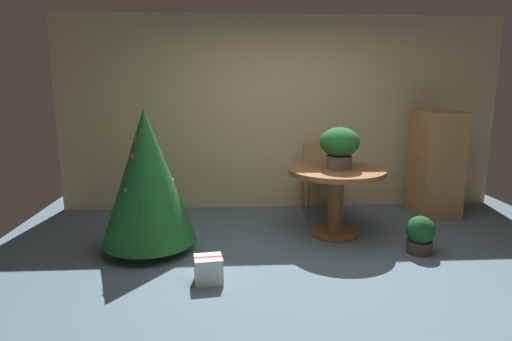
{
  "coord_description": "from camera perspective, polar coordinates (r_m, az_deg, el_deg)",
  "views": [
    {
      "loc": [
        -0.7,
        -3.7,
        1.72
      ],
      "look_at": [
        -0.45,
        0.44,
        0.88
      ],
      "focal_mm": 30.16,
      "sensor_mm": 36.0,
      "label": 1
    }
  ],
  "objects": [
    {
      "name": "wooden_chair_far",
      "position": [
        5.78,
        8.49,
        -0.48
      ],
      "size": [
        0.48,
        0.45,
        0.92
      ],
      "color": "#B27F4C",
      "rests_on": "ground_plane"
    },
    {
      "name": "round_dining_table",
      "position": [
        4.93,
        10.59,
        -1.91
      ],
      "size": [
        1.08,
        1.08,
        0.78
      ],
      "color": "brown",
      "rests_on": "ground_plane"
    },
    {
      "name": "potted_plant",
      "position": [
        4.76,
        20.93,
        -7.92
      ],
      "size": [
        0.29,
        0.29,
        0.39
      ],
      "color": "#4C382D",
      "rests_on": "ground_plane"
    },
    {
      "name": "flower_vase",
      "position": [
        4.88,
        11.04,
        3.32
      ],
      "size": [
        0.44,
        0.44,
        0.46
      ],
      "color": "#665B51",
      "rests_on": "round_dining_table"
    },
    {
      "name": "back_wall_panel",
      "position": [
        5.96,
        3.3,
        7.48
      ],
      "size": [
        6.0,
        0.1,
        2.6
      ],
      "primitive_type": "cube",
      "color": "beige",
      "rests_on": "ground_plane"
    },
    {
      "name": "wooden_cabinet",
      "position": [
        6.11,
        22.73,
        0.86
      ],
      "size": [
        0.54,
        0.62,
        1.37
      ],
      "color": "#B27F4C",
      "rests_on": "ground_plane"
    },
    {
      "name": "gift_box_cream",
      "position": [
        3.88,
        -6.33,
        -12.94
      ],
      "size": [
        0.27,
        0.24,
        0.24
      ],
      "color": "silver",
      "rests_on": "ground_plane"
    },
    {
      "name": "holiday_tree",
      "position": [
        4.49,
        -14.27,
        -0.8
      ],
      "size": [
        0.96,
        0.96,
        1.48
      ],
      "color": "brown",
      "rests_on": "ground_plane"
    },
    {
      "name": "ground_plane",
      "position": [
        4.14,
        6.73,
        -13.12
      ],
      "size": [
        6.6,
        6.6,
        0.0
      ],
      "primitive_type": "plane",
      "color": "slate"
    }
  ]
}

